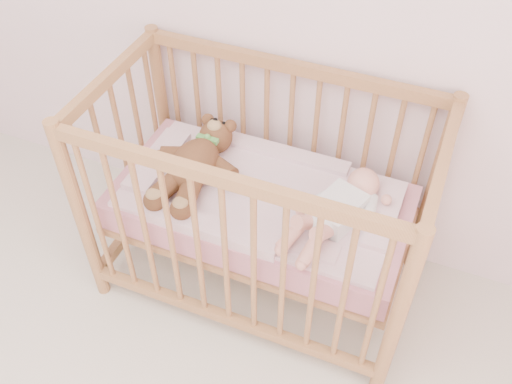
% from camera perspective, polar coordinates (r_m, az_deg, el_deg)
% --- Properties ---
extents(crib, '(1.36, 0.76, 1.00)m').
position_cam_1_polar(crib, '(2.39, 0.46, -1.25)').
color(crib, '#B4854C').
rests_on(crib, floor).
extents(mattress, '(1.22, 0.62, 0.13)m').
position_cam_1_polar(mattress, '(2.40, 0.45, -1.49)').
color(mattress, pink).
rests_on(mattress, crib).
extents(blanket, '(1.10, 0.58, 0.06)m').
position_cam_1_polar(blanket, '(2.34, 0.46, -0.23)').
color(blanket, '#F6A9BB').
rests_on(blanket, mattress).
extents(baby, '(0.45, 0.64, 0.14)m').
position_cam_1_polar(baby, '(2.21, 8.21, -1.51)').
color(baby, white).
rests_on(baby, blanket).
extents(teddy_bear, '(0.42, 0.59, 0.16)m').
position_cam_1_polar(teddy_bear, '(2.36, -6.18, 2.78)').
color(teddy_bear, brown).
rests_on(teddy_bear, blanket).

